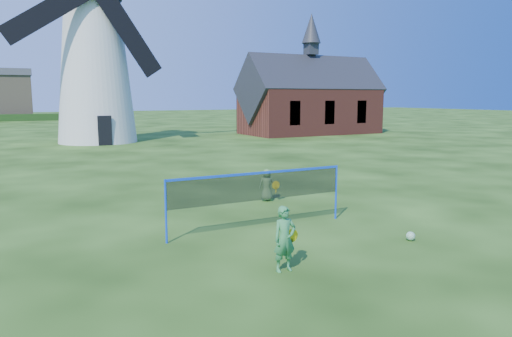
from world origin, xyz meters
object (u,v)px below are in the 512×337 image
object	(u,v)px
windmill	(95,61)
play_ball	(411,236)
player_girl	(285,239)
badminton_net	(259,187)
chapel	(310,100)
player_boy	(267,185)

from	to	relation	value
windmill	play_ball	world-z (taller)	windmill
windmill	player_girl	xyz separation A→B (m)	(-1.59, -30.39, -5.47)
player_girl	badminton_net	bearing A→B (deg)	72.89
windmill	chapel	bearing A→B (deg)	-0.51
badminton_net	player_boy	distance (m)	3.64
player_boy	windmill	bearing A→B (deg)	-66.35
play_ball	windmill	bearing A→B (deg)	94.19
badminton_net	player_boy	xyz separation A→B (m)	(1.93, 3.03, -0.60)
chapel	player_girl	xyz separation A→B (m)	(-21.04, -30.21, -2.46)
badminton_net	player_boy	bearing A→B (deg)	57.50
player_boy	badminton_net	bearing A→B (deg)	78.13
player_girl	play_ball	xyz separation A→B (m)	(3.79, 0.34, -0.56)
windmill	play_ball	distance (m)	30.73
badminton_net	chapel	bearing A→B (deg)	53.68
windmill	play_ball	xyz separation A→B (m)	(2.20, -30.05, -6.03)
chapel	badminton_net	xyz separation A→B (m)	(-20.08, -27.32, -1.98)
chapel	play_ball	distance (m)	34.63
player_girl	play_ball	bearing A→B (deg)	6.25
play_ball	player_boy	bearing A→B (deg)	99.22
windmill	player_boy	size ratio (longest dim) A/B	16.30
player_girl	play_ball	distance (m)	3.85
badminton_net	player_girl	bearing A→B (deg)	-108.28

